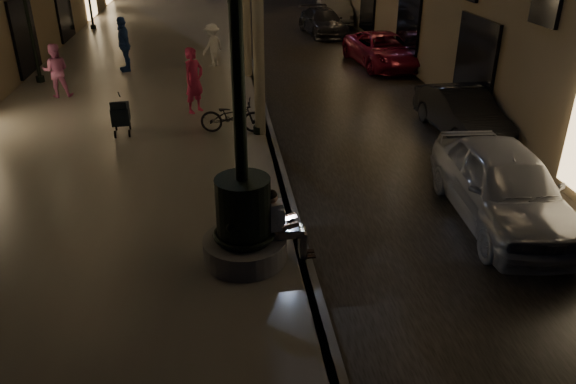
{
  "coord_description": "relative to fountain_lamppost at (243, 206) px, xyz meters",
  "views": [
    {
      "loc": [
        -1.28,
        -6.02,
        5.46
      ],
      "look_at": [
        -0.15,
        3.0,
        0.92
      ],
      "focal_mm": 35.0,
      "sensor_mm": 36.0,
      "label": 1
    }
  ],
  "objects": [
    {
      "name": "bicycle",
      "position": [
        0.03,
        6.19,
        -0.56
      ],
      "size": [
        1.77,
        0.83,
        0.89
      ],
      "primitive_type": "imported",
      "rotation": [
        0.0,
        0.0,
        1.43
      ],
      "color": "black",
      "rests_on": "promenade"
    },
    {
      "name": "car_fifth",
      "position": [
        6.2,
        23.3,
        -0.45
      ],
      "size": [
        2.03,
        4.72,
        1.51
      ],
      "primitive_type": "imported",
      "rotation": [
        0.0,
        0.0,
        -0.1
      ],
      "color": "#A9A8A4",
      "rests_on": "ground"
    },
    {
      "name": "promenade",
      "position": [
        -3.0,
        13.0,
        -1.11
      ],
      "size": [
        8.0,
        45.0,
        0.2
      ],
      "primitive_type": "cube",
      "color": "slate",
      "rests_on": "ground"
    },
    {
      "name": "seated_man_laptop",
      "position": [
        0.61,
        0.0,
        -0.33
      ],
      "size": [
        0.9,
        0.31,
        1.28
      ],
      "color": "gray",
      "rests_on": "promenade"
    },
    {
      "name": "pedestrian_blue",
      "position": [
        -3.63,
        13.22,
        -0.04
      ],
      "size": [
        0.82,
        1.23,
        1.94
      ],
      "primitive_type": "imported",
      "rotation": [
        0.0,
        0.0,
        5.04
      ],
      "color": "navy",
      "rests_on": "promenade"
    },
    {
      "name": "pedestrian_red",
      "position": [
        -0.98,
        8.04,
        -0.07
      ],
      "size": [
        0.8,
        0.81,
        1.88
      ],
      "primitive_type": "imported",
      "rotation": [
        0.0,
        0.0,
        0.82
      ],
      "color": "#B8244D",
      "rests_on": "promenade"
    },
    {
      "name": "cobble_lane",
      "position": [
        4.0,
        13.0,
        -1.2
      ],
      "size": [
        6.0,
        45.0,
        0.02
      ],
      "primitive_type": "cube",
      "color": "black",
      "rests_on": "ground"
    },
    {
      "name": "ground",
      "position": [
        1.0,
        13.0,
        -1.21
      ],
      "size": [
        120.0,
        120.0,
        0.0
      ],
      "primitive_type": "plane",
      "color": "black",
      "rests_on": "ground"
    },
    {
      "name": "car_second",
      "position": [
        6.2,
        5.78,
        -0.59
      ],
      "size": [
        1.5,
        3.82,
        1.24
      ],
      "primitive_type": "imported",
      "rotation": [
        0.0,
        0.0,
        0.05
      ],
      "color": "black",
      "rests_on": "ground"
    },
    {
      "name": "curb_strip",
      "position": [
        1.0,
        13.0,
        -1.11
      ],
      "size": [
        0.25,
        45.0,
        0.2
      ],
      "primitive_type": "cube",
      "color": "#59595B",
      "rests_on": "ground"
    },
    {
      "name": "car_third",
      "position": [
        6.2,
        13.53,
        -0.58
      ],
      "size": [
        2.53,
        4.7,
        1.25
      ],
      "primitive_type": "imported",
      "rotation": [
        0.0,
        0.0,
        0.1
      ],
      "color": "maroon",
      "rests_on": "ground"
    },
    {
      "name": "car_front",
      "position": [
        5.04,
        1.08,
        -0.45
      ],
      "size": [
        2.08,
        4.57,
        1.52
      ],
      "primitive_type": "imported",
      "rotation": [
        0.0,
        0.0,
        -0.06
      ],
      "color": "#A0A2A8",
      "rests_on": "ground"
    },
    {
      "name": "pedestrian_pink",
      "position": [
        -5.32,
        10.14,
        -0.18
      ],
      "size": [
        0.87,
        0.71,
        1.67
      ],
      "primitive_type": "imported",
      "rotation": [
        0.0,
        0.0,
        3.25
      ],
      "color": "#D16FAB",
      "rests_on": "promenade"
    },
    {
      "name": "car_rear",
      "position": [
        5.0,
        20.04,
        -0.6
      ],
      "size": [
        2.14,
        4.37,
        1.22
      ],
      "primitive_type": "imported",
      "rotation": [
        0.0,
        0.0,
        0.1
      ],
      "color": "#2C2B30",
      "rests_on": "ground"
    },
    {
      "name": "stroller",
      "position": [
        -2.87,
        6.42,
        -0.47
      ],
      "size": [
        0.52,
        1.07,
        1.09
      ],
      "rotation": [
        0.0,
        0.0,
        0.09
      ],
      "color": "black",
      "rests_on": "promenade"
    },
    {
      "name": "fountain_lamppost",
      "position": [
        0.0,
        0.0,
        0.0
      ],
      "size": [
        1.4,
        1.4,
        5.21
      ],
      "color": "#59595B",
      "rests_on": "promenade"
    },
    {
      "name": "lamp_curb_a",
      "position": [
        0.7,
        6.0,
        2.02
      ],
      "size": [
        0.36,
        0.36,
        4.81
      ],
      "color": "black",
      "rests_on": "promenade"
    },
    {
      "name": "pedestrian_white",
      "position": [
        -0.44,
        13.51,
        -0.22
      ],
      "size": [
        1.11,
        1.15,
        1.58
      ],
      "primitive_type": "imported",
      "rotation": [
        0.0,
        0.0,
        4.01
      ],
      "color": "silver",
      "rests_on": "promenade"
    }
  ]
}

